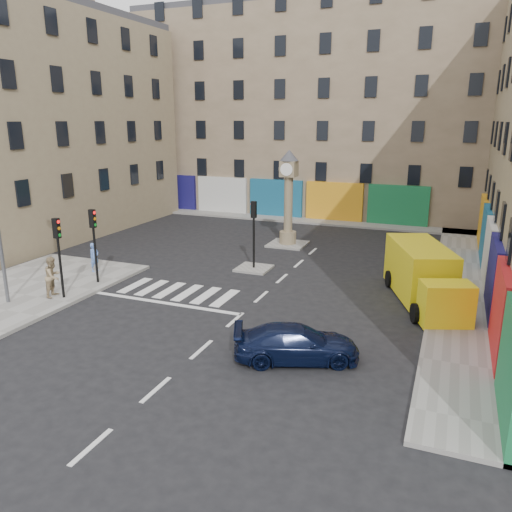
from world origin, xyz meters
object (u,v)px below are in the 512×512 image
Objects in this scene: clock_pillar at (289,192)px; navy_sedan at (296,343)px; pedestrian_tan at (53,277)px; traffic_light_left_far at (94,234)px; traffic_light_island at (254,224)px; yellow_van at (423,275)px; pedestrian_blue at (94,257)px; traffic_light_left_near at (58,245)px.

clock_pillar is 16.66m from navy_sedan.
traffic_light_left_far is at bearing -22.61° from pedestrian_tan.
pedestrian_tan reaches higher than navy_sedan.
yellow_van is (9.02, -1.72, -1.36)m from traffic_light_island.
yellow_van is (3.60, 7.76, 0.61)m from navy_sedan.
clock_pillar reaches higher than navy_sedan.
traffic_light_left_far is 1.96× the size of pedestrian_tan.
pedestrian_blue is (-16.68, -2.20, -0.30)m from yellow_van.
traffic_light_island reaches higher than navy_sedan.
traffic_light_left_far is 13.05m from clock_pillar.
pedestrian_blue is at bearing -152.89° from traffic_light_island.
pedestrian_tan is (0.86, -3.90, 0.16)m from pedestrian_blue.
yellow_van is 4.55× the size of pedestrian_blue.
traffic_light_left_near is 0.86× the size of navy_sedan.
yellow_van reaches higher than pedestrian_tan.
clock_pillar reaches higher than traffic_light_island.
clock_pillar is (6.30, 11.40, 0.93)m from traffic_light_left_far.
pedestrian_tan is at bearing 59.81° from navy_sedan.
pedestrian_blue is at bearing 44.54° from navy_sedan.
clock_pillar is 3.92× the size of pedestrian_blue.
pedestrian_tan reaches higher than pedestrian_blue.
traffic_light_left_near is at bearing -128.93° from traffic_light_island.
traffic_light_island is 10.46m from pedestrian_tan.
clock_pillar is 0.86× the size of yellow_van.
traffic_light_island reaches higher than yellow_van.
traffic_light_left_near reaches higher than traffic_light_island.
traffic_light_island is 2.38× the size of pedestrian_blue.
traffic_light_island reaches higher than pedestrian_blue.
clock_pillar is (6.30, 13.80, 0.93)m from traffic_light_left_near.
navy_sedan is (11.73, -4.08, -2.00)m from traffic_light_left_far.
pedestrian_tan is at bearing -130.99° from traffic_light_island.
yellow_van is (15.32, 3.68, -1.39)m from traffic_light_left_far.
traffic_light_island is at bearing 40.60° from traffic_light_left_far.
traffic_light_island reaches higher than pedestrian_tan.
traffic_light_left_far is at bearing 173.00° from yellow_van.
clock_pillar reaches higher than pedestrian_tan.
traffic_light_island is 0.52× the size of yellow_van.
traffic_light_left_near is 10.03m from traffic_light_island.
traffic_light_island is 0.86× the size of navy_sedan.
pedestrian_blue is (-7.65, -3.92, -1.66)m from traffic_light_island.
traffic_light_left_far is (0.00, 2.40, 0.00)m from traffic_light_left_near.
traffic_light_left_near is 12.01m from navy_sedan.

